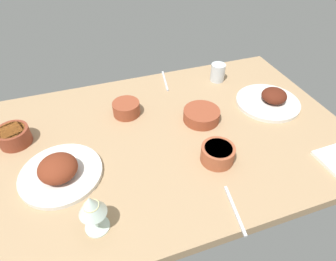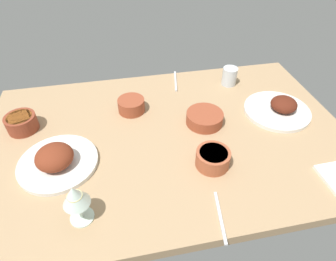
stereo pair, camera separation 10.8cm
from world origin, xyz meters
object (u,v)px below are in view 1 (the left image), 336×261
at_px(bowl_sauce, 126,108).
at_px(wine_glass, 92,207).
at_px(plate_center_main, 60,171).
at_px(water_tumbler, 218,72).
at_px(bowl_cream, 218,153).
at_px(spoon_loose, 165,81).
at_px(plate_far_side, 270,100).
at_px(bowl_potatoes, 202,115).
at_px(bowl_soup, 14,136).
at_px(fork_loose, 235,210).

xyz_separation_m(bowl_sauce, wine_glass, (0.19, 0.48, 0.07)).
relative_size(plate_center_main, water_tumbler, 3.19).
bearing_deg(bowl_cream, spoon_loose, -89.17).
bearing_deg(bowl_cream, water_tumbler, -116.42).
bearing_deg(bowl_sauce, wine_glass, 68.13).
distance_m(plate_far_side, bowl_potatoes, 0.33).
bearing_deg(bowl_soup, bowl_sauce, -175.17).
distance_m(bowl_cream, wine_glass, 0.46).
bearing_deg(wine_glass, plate_center_main, -68.69).
distance_m(bowl_potatoes, fork_loose, 0.43).
xyz_separation_m(plate_center_main, bowl_sauce, (-0.28, -0.26, 0.00)).
relative_size(plate_far_side, bowl_potatoes, 1.85).
height_order(wine_glass, water_tumbler, wine_glass).
bearing_deg(plate_far_side, bowl_soup, -5.36).
xyz_separation_m(bowl_soup, water_tumbler, (-0.91, -0.16, 0.01)).
xyz_separation_m(fork_loose, spoon_loose, (-0.03, -0.75, 0.00)).
height_order(plate_far_side, bowl_potatoes, plate_far_side).
xyz_separation_m(water_tumbler, spoon_loose, (0.25, -0.07, -0.04)).
bearing_deg(plate_center_main, water_tumbler, -153.35).
distance_m(plate_center_main, wine_glass, 0.25).
height_order(bowl_potatoes, bowl_cream, bowl_cream).
height_order(plate_far_side, bowl_soup, plate_far_side).
distance_m(plate_center_main, bowl_soup, 0.27).
height_order(plate_far_side, plate_center_main, plate_center_main).
xyz_separation_m(bowl_cream, spoon_loose, (0.01, -0.55, -0.03)).
distance_m(bowl_potatoes, spoon_loose, 0.33).
xyz_separation_m(bowl_soup, spoon_loose, (-0.66, -0.23, -0.03)).
bearing_deg(wine_glass, plate_far_side, -156.45).
height_order(plate_far_side, water_tumbler, water_tumbler).
xyz_separation_m(plate_center_main, bowl_soup, (0.15, -0.23, 0.01)).
relative_size(bowl_sauce, wine_glass, 0.80).
bearing_deg(fork_loose, wine_glass, -92.81).
relative_size(bowl_cream, bowl_soup, 1.01).
relative_size(fork_loose, spoon_loose, 0.98).
xyz_separation_m(plate_far_side, bowl_sauce, (0.61, -0.13, 0.01)).
distance_m(bowl_soup, wine_glass, 0.51).
xyz_separation_m(bowl_potatoes, bowl_cream, (0.04, 0.22, 0.01)).
bearing_deg(plate_far_side, bowl_cream, 31.63).
relative_size(bowl_sauce, water_tumbler, 1.32).
height_order(plate_far_side, fork_loose, plate_far_side).
height_order(bowl_soup, fork_loose, bowl_soup).
xyz_separation_m(plate_far_side, water_tumbler, (0.13, -0.25, 0.02)).
bearing_deg(plate_center_main, bowl_soup, -56.40).
height_order(wine_glass, spoon_loose, wine_glass).
relative_size(bowl_sauce, spoon_loose, 0.65).
height_order(bowl_soup, spoon_loose, bowl_soup).
bearing_deg(spoon_loose, bowl_cream, 11.05).
height_order(plate_center_main, water_tumbler, plate_center_main).
relative_size(bowl_sauce, fork_loose, 0.66).
bearing_deg(plate_center_main, plate_far_side, -171.82).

